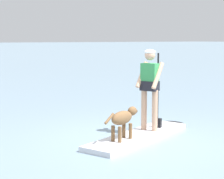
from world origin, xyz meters
The scene contains 4 objects.
ground_plane centered at (0.00, 0.00, 0.00)m, with size 400.00×400.00×0.00m, color gray.
paddleboard centered at (0.21, 0.08, 0.05)m, with size 3.22×1.82×0.10m.
person_paddler centered at (0.41, 0.16, 1.09)m, with size 0.68×0.59×1.70m.
dog centered at (-0.51, -0.21, 0.50)m, with size 1.02×0.47×0.59m.
Camera 1 is at (-4.77, -6.50, 2.01)m, focal length 65.24 mm.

